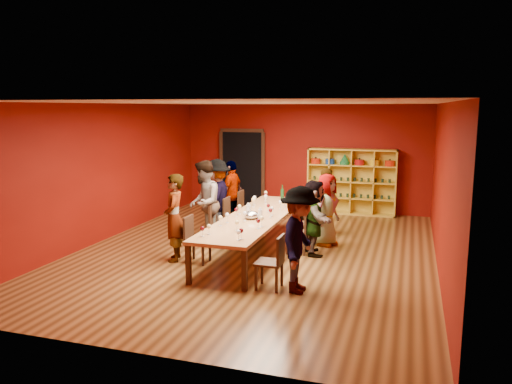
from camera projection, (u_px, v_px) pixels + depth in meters
The scene contains 48 objects.
room_shell at pixel (256, 179), 9.95m from camera, with size 7.10×9.10×3.04m.
tasting_table at pixel (256, 218), 10.08m from camera, with size 1.10×4.50×0.75m.
doorway at pixel (243, 169), 14.71m from camera, with size 1.40×0.17×2.30m.
shelving_unit at pixel (351, 178), 13.68m from camera, with size 2.40×0.40×1.80m.
chair_person_left_1 at pixel (194, 237), 9.43m from camera, with size 0.42×0.42×0.89m.
person_left_1 at pixel (174, 218), 9.49m from camera, with size 0.61×0.45×1.68m, color silver.
chair_person_left_2 at pixel (218, 223), 10.57m from camera, with size 0.42×0.42×0.89m.
person_left_2 at pixel (204, 203), 10.60m from camera, with size 0.88×0.48×1.81m, color #5C7CBF.
chair_person_left_3 at pixel (231, 215), 11.34m from camera, with size 0.42×0.42×0.89m.
person_left_3 at pixel (217, 198), 11.38m from camera, with size 1.14×0.47×1.76m, color #4C4C51.
chair_person_left_4 at pixel (245, 207), 12.27m from camera, with size 0.42×0.42×0.89m.
person_left_4 at pixel (232, 193), 12.32m from camera, with size 0.95×0.43×1.63m, color #5D88C1.
chair_person_right_0 at pixel (274, 259), 8.04m from camera, with size 0.42×0.42×0.89m.
person_right_0 at pixel (299, 240), 7.85m from camera, with size 1.10×0.46×1.71m, color #151D3A.
chair_person_right_2 at pixel (302, 229), 10.01m from camera, with size 0.42×0.42×0.89m.
person_right_2 at pixel (314, 217), 9.90m from camera, with size 1.40×0.40×1.51m, color #505056.
chair_person_right_3 at pixel (309, 221), 10.73m from camera, with size 0.42×0.42×0.89m.
person_right_3 at pixel (326, 210), 10.58m from camera, with size 0.75×0.41×1.54m, color #556FAF.
chair_person_right_4 at pixel (317, 213), 11.59m from camera, with size 0.42×0.42×0.89m.
person_right_4 at pixel (328, 202), 11.47m from camera, with size 0.56×0.41×1.54m, color silver.
wine_glass_0 at pixel (268, 206), 10.41m from camera, with size 0.07×0.07×0.18m.
wine_glass_1 at pixel (209, 227), 8.57m from camera, with size 0.07×0.07×0.18m.
wine_glass_2 at pixel (245, 214), 9.58m from camera, with size 0.08×0.08×0.19m.
wine_glass_3 at pixel (258, 221), 8.98m from camera, with size 0.08×0.08×0.19m.
wine_glass_4 at pixel (236, 210), 10.00m from camera, with size 0.07×0.07×0.18m.
wine_glass_5 at pixel (270, 211), 9.91m from camera, with size 0.07×0.07×0.18m.
wine_glass_6 at pixel (220, 218), 9.20m from camera, with size 0.08×0.08×0.20m.
wine_glass_7 at pixel (237, 223), 8.85m from camera, with size 0.08×0.08×0.19m.
wine_glass_8 at pixel (239, 233), 8.19m from camera, with size 0.07×0.07×0.18m.
wine_glass_9 at pixel (262, 219), 9.12m from camera, with size 0.08×0.08×0.21m.
wine_glass_10 at pixel (272, 209), 10.08m from camera, with size 0.07×0.07×0.19m.
wine_glass_11 at pixel (266, 197), 11.33m from camera, with size 0.08×0.08×0.21m.
wine_glass_12 at pixel (280, 203), 10.68m from camera, with size 0.08×0.08×0.20m.
wine_glass_13 at pixel (293, 195), 11.57m from camera, with size 0.08×0.08×0.21m.
wine_glass_14 at pixel (265, 195), 11.72m from camera, with size 0.07×0.07×0.18m.
wine_glass_15 at pixel (253, 200), 10.92m from camera, with size 0.09×0.09×0.21m.
wine_glass_16 at pixel (202, 229), 8.43m from camera, with size 0.07×0.07×0.18m.
wine_glass_17 at pixel (285, 201), 10.88m from camera, with size 0.08×0.08×0.20m.
wine_glass_18 at pixel (295, 194), 11.76m from camera, with size 0.08×0.08×0.20m.
wine_glass_19 at pixel (239, 207), 10.21m from camera, with size 0.08×0.08×0.20m.
wine_glass_20 at pixel (227, 216), 9.43m from camera, with size 0.08×0.08×0.20m.
wine_glass_21 at pixel (254, 198), 11.14m from camera, with size 0.09×0.09×0.21m.
wine_glass_22 at pixel (266, 193), 11.96m from camera, with size 0.07×0.07×0.19m.
wine_glass_23 at pixel (241, 231), 8.26m from camera, with size 0.08×0.08×0.19m.
spittoon_bowl at pixel (251, 215), 9.80m from camera, with size 0.31×0.31×0.17m, color #B2B4B9.
carafe_a at pixel (248, 210), 10.08m from camera, with size 0.12×0.12×0.26m.
carafe_b at pixel (260, 214), 9.74m from camera, with size 0.09×0.09×0.23m.
wine_bottle at pixel (282, 193), 11.92m from camera, with size 0.10×0.10×0.34m.
Camera 1 is at (2.95, -9.40, 2.92)m, focal length 35.00 mm.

